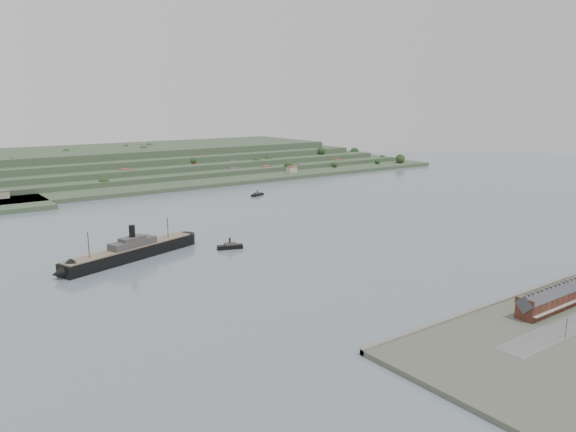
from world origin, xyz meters
TOP-DOWN VIEW (x-y plane):
  - ground at (0.00, 0.00)m, footprint 1400.00×1400.00m
  - terrace_row at (-10.00, -168.02)m, footprint 55.60×9.80m
  - far_peninsula at (27.91, 393.10)m, footprint 760.00×309.00m
  - steamship at (-133.62, 20.83)m, footprint 96.54×40.66m
  - tugboat at (-73.22, 7.44)m, footprint 16.33×8.96m
  - ferry_east at (47.85, 161.67)m, footprint 15.91×9.30m

SIDE VIEW (x-z plane):
  - ground at x=0.00m, z-range 0.00..0.00m
  - ferry_east at x=47.85m, z-range -1.49..4.27m
  - tugboat at x=-73.22m, z-range -1.82..5.29m
  - steamship at x=-133.62m, z-range -7.53..16.35m
  - terrace_row at x=-10.00m, z-range 1.30..12.38m
  - far_peninsula at x=27.91m, z-range -3.12..26.88m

